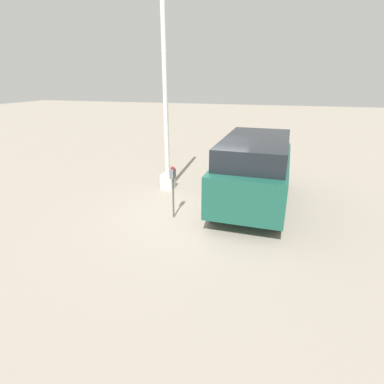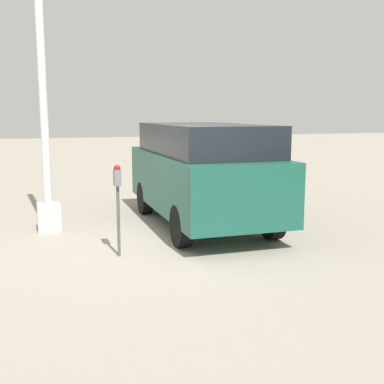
# 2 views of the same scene
# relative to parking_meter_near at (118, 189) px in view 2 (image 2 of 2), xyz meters

# --- Properties ---
(ground_plane) EXTENTS (80.00, 80.00, 0.00)m
(ground_plane) POSITION_rel_parking_meter_near_xyz_m (0.36, -0.63, -1.11)
(ground_plane) COLOR gray
(parking_meter_near) EXTENTS (0.21, 0.12, 1.51)m
(parking_meter_near) POSITION_rel_parking_meter_near_xyz_m (0.00, 0.00, 0.00)
(parking_meter_near) COLOR #4C4C4C
(parking_meter_near) RESTS_ON ground
(lamp_post) EXTENTS (0.44, 0.44, 6.15)m
(lamp_post) POSITION_rel_parking_meter_near_xyz_m (2.20, 0.98, 0.89)
(lamp_post) COLOR beige
(lamp_post) RESTS_ON ground
(parked_van) EXTENTS (4.88, 2.14, 2.11)m
(parked_van) POSITION_rel_parking_meter_near_xyz_m (1.63, -2.07, 0.04)
(parked_van) COLOR #195142
(parked_van) RESTS_ON ground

